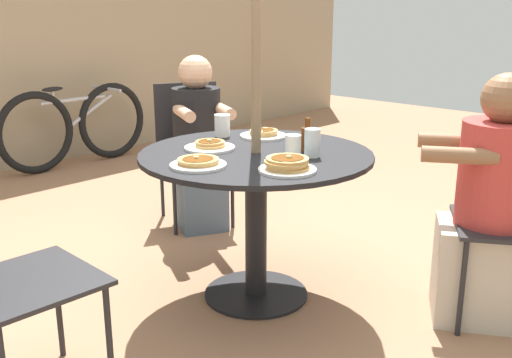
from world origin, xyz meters
TOP-DOWN VIEW (x-y plane):
  - ground_plane at (0.00, 0.00)m, footprint 12.00×12.00m
  - patio_table at (0.00, 0.00)m, footprint 1.11×1.11m
  - umbrella_pole at (0.00, 0.00)m, footprint 0.05×0.05m
  - patio_chair_north at (0.55, 1.11)m, footprint 0.60×0.60m
  - diner_north at (0.47, 0.95)m, footprint 0.47×0.54m
  - patio_chair_east at (-1.24, 0.03)m, footprint 0.46×0.46m
  - diner_south at (0.55, -0.91)m, footprint 0.54×0.58m
  - pancake_plate_a at (0.28, 0.21)m, footprint 0.25×0.25m
  - pancake_plate_b at (-0.36, 0.00)m, footprint 0.25×0.25m
  - pancake_plate_c at (-0.16, -0.33)m, footprint 0.25×0.25m
  - pancake_plate_d at (-0.11, 0.21)m, footprint 0.25×0.25m
  - syrup_bottle at (0.19, -0.15)m, footprint 0.09×0.06m
  - coffee_cup at (0.14, 0.38)m, footprint 0.08×0.08m
  - drinking_glass_a at (-0.00, -0.23)m, footprint 0.07×0.07m
  - drinking_glass_b at (0.12, -0.24)m, footprint 0.07×0.07m
  - bicycle at (0.76, 2.96)m, footprint 1.50×0.44m

SIDE VIEW (x-z plane):
  - ground_plane at x=0.00m, z-range 0.00..0.00m
  - bicycle at x=0.76m, z-range 0.00..0.73m
  - diner_north at x=0.47m, z-range -0.04..1.08m
  - diner_south at x=0.55m, z-range -0.05..1.09m
  - patio_chair_north at x=0.55m, z-range 0.07..0.99m
  - patio_chair_east at x=-1.24m, z-range 0.07..0.99m
  - patio_table at x=0.00m, z-range 0.21..0.96m
  - pancake_plate_d at x=-0.11m, z-range 0.73..0.78m
  - pancake_plate_b at x=-0.36m, z-range 0.73..0.78m
  - pancake_plate_a at x=0.28m, z-range 0.73..0.78m
  - pancake_plate_c at x=-0.16m, z-range 0.73..0.80m
  - drinking_glass_a at x=0.00m, z-range 0.74..0.86m
  - coffee_cup at x=0.14m, z-range 0.74..0.86m
  - syrup_bottle at x=0.19m, z-range 0.72..0.88m
  - drinking_glass_b at x=0.12m, z-range 0.74..0.87m
  - umbrella_pole at x=0.00m, z-range 0.00..2.30m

